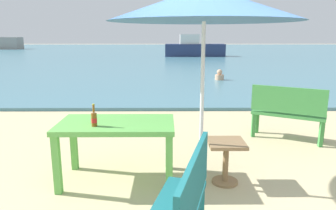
{
  "coord_description": "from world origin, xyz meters",
  "views": [
    {
      "loc": [
        -0.68,
        -2.35,
        1.8
      ],
      "look_at": [
        -0.64,
        3.0,
        0.6
      ],
      "focal_mm": 33.65,
      "sensor_mm": 36.0,
      "label": 1
    }
  ],
  "objects": [
    {
      "name": "sea_water",
      "position": [
        0.0,
        30.0,
        0.04
      ],
      "size": [
        120.0,
        50.0,
        0.08
      ],
      "primitive_type": "cube",
      "color": "teal",
      "rests_on": "ground_plane"
    },
    {
      "name": "picnic_table_green",
      "position": [
        -1.28,
        1.34,
        0.65
      ],
      "size": [
        1.4,
        0.8,
        0.76
      ],
      "color": "#60B24C",
      "rests_on": "ground_plane"
    },
    {
      "name": "beer_bottle_amber",
      "position": [
        -1.51,
        1.17,
        0.85
      ],
      "size": [
        0.07,
        0.07,
        0.26
      ],
      "color": "brown",
      "rests_on": "picnic_table_green"
    },
    {
      "name": "patio_umbrella",
      "position": [
        -0.26,
        1.17,
        2.12
      ],
      "size": [
        2.1,
        2.1,
        2.3
      ],
      "color": "silver",
      "rests_on": "ground_plane"
    },
    {
      "name": "side_table_wood",
      "position": [
        0.05,
        1.26,
        0.35
      ],
      "size": [
        0.44,
        0.44,
        0.54
      ],
      "color": "olive",
      "rests_on": "ground_plane"
    },
    {
      "name": "bench_teal_center",
      "position": [
        -0.56,
        -0.21,
        0.54
      ],
      "size": [
        0.65,
        1.25,
        0.95
      ],
      "color": "#196066",
      "rests_on": "ground_plane"
    },
    {
      "name": "bench_green_right",
      "position": [
        1.41,
        2.85,
        0.54
      ],
      "size": [
        1.22,
        0.89,
        0.95
      ],
      "color": "#3D8C42",
      "rests_on": "ground_plane"
    },
    {
      "name": "swimmer_person",
      "position": [
        1.4,
        9.75,
        0.24
      ],
      "size": [
        0.34,
        0.34,
        0.41
      ],
      "color": "tan",
      "rests_on": "sea_water"
    },
    {
      "name": "boat_tanker",
      "position": [
        1.58,
        23.26,
        0.7
      ],
      "size": [
        4.76,
        1.3,
        1.73
      ],
      "color": "navy",
      "rests_on": "sea_water"
    }
  ]
}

